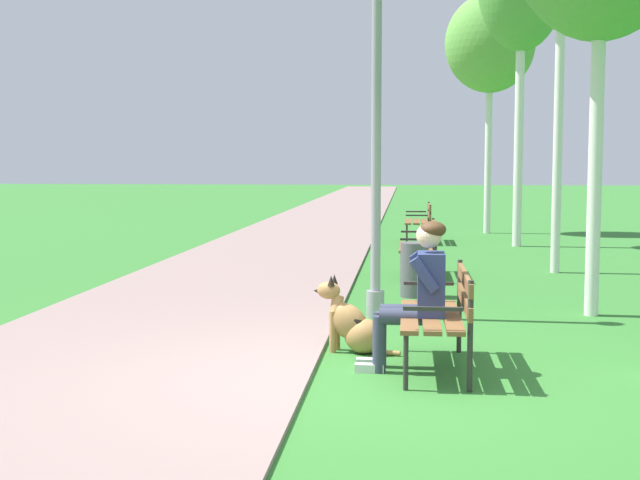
% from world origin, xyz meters
% --- Properties ---
extents(ground_plane, '(120.00, 120.00, 0.00)m').
position_xyz_m(ground_plane, '(0.00, 0.00, 0.00)').
color(ground_plane, '#33752D').
extents(paved_path, '(3.44, 60.00, 0.04)m').
position_xyz_m(paved_path, '(-2.06, 24.00, 0.02)').
color(paved_path, gray).
rests_on(paved_path, ground).
extents(park_bench_near, '(0.55, 1.50, 0.85)m').
position_xyz_m(park_bench_near, '(0.71, 0.51, 0.51)').
color(park_bench_near, brown).
rests_on(park_bench_near, ground).
extents(park_bench_mid, '(0.55, 1.50, 0.85)m').
position_xyz_m(park_bench_mid, '(0.64, 6.43, 0.51)').
color(park_bench_mid, brown).
rests_on(park_bench_mid, ground).
extents(park_bench_far, '(0.55, 1.50, 0.85)m').
position_xyz_m(park_bench_far, '(0.70, 12.09, 0.51)').
color(park_bench_far, brown).
rests_on(park_bench_far, ground).
extents(person_seated_on_near_bench, '(0.74, 0.49, 1.25)m').
position_xyz_m(person_seated_on_near_bench, '(0.50, 0.46, 0.68)').
color(person_seated_on_near_bench, '#33384C').
rests_on(person_seated_on_near_bench, ground).
extents(dog_shepherd, '(0.82, 0.39, 0.71)m').
position_xyz_m(dog_shepherd, '(-0.07, 1.09, 0.26)').
color(dog_shepherd, '#B27F47').
rests_on(dog_shepherd, ground).
extents(lamp_post_near, '(0.24, 0.24, 3.98)m').
position_xyz_m(lamp_post_near, '(0.06, 2.92, 2.06)').
color(lamp_post_near, gray).
rests_on(lamp_post_near, ground).
extents(birch_tree_fifth, '(2.15, 1.87, 5.76)m').
position_xyz_m(birch_tree_fifth, '(2.35, 14.79, 4.55)').
color(birch_tree_fifth, silver).
rests_on(birch_tree_fifth, ground).
extents(litter_bin, '(0.36, 0.36, 0.70)m').
position_xyz_m(litter_bin, '(0.51, 4.46, 0.35)').
color(litter_bin, '#515156').
rests_on(litter_bin, ground).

